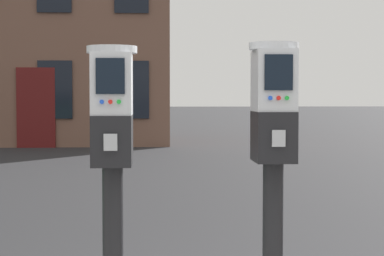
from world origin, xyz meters
name	(u,v)px	position (x,y,z in m)	size (l,w,h in m)	color
parking_meter_near_kerb	(112,151)	(-0.69, -0.14, 1.14)	(0.22, 0.25, 1.44)	black
parking_meter_twin_adjacent	(273,147)	(0.01, -0.14, 1.15)	(0.22, 0.25, 1.46)	black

